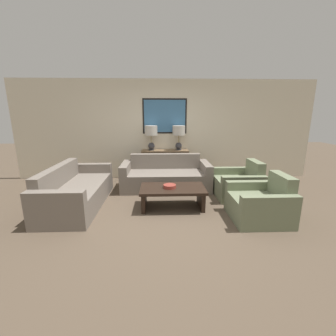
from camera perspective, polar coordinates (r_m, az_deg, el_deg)
The scene contains 11 objects.
ground_plane at distance 4.17m, azimuth 0.04°, elevation -11.52°, with size 20.00×20.00×0.00m, color brown.
back_wall at distance 6.23m, azimuth -0.84°, elevation 9.64°, with size 8.09×0.12×2.65m.
console_table at distance 6.10m, azimuth -0.75°, elevation 0.78°, with size 1.25×0.39×0.82m.
table_lamp_left at distance 5.97m, azimuth -4.31°, elevation 8.73°, with size 0.33×0.33×0.64m.
table_lamp_right at distance 5.99m, azimuth 2.75°, elevation 8.77°, with size 0.33×0.33×0.64m.
couch_by_back_wall at distance 5.43m, azimuth -0.55°, elevation -2.28°, with size 2.09×0.91×0.79m.
couch_by_side at distance 4.78m, azimuth -22.29°, elevation -5.62°, with size 0.91×2.09×0.79m.
coffee_table at distance 4.32m, azimuth 1.20°, elevation -6.27°, with size 1.23×0.70×0.41m.
decorative_bowl at distance 4.25m, azimuth 0.43°, elevation -4.65°, with size 0.24×0.24×0.06m.
armchair_near_back_wall at distance 5.13m, azimuth 17.53°, elevation -4.02°, with size 0.91×0.90×0.79m.
armchair_near_camera at distance 4.19m, azimuth 22.45°, elevation -8.47°, with size 0.91×0.90×0.79m.
Camera 1 is at (-0.15, -3.77, 1.78)m, focal length 24.00 mm.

